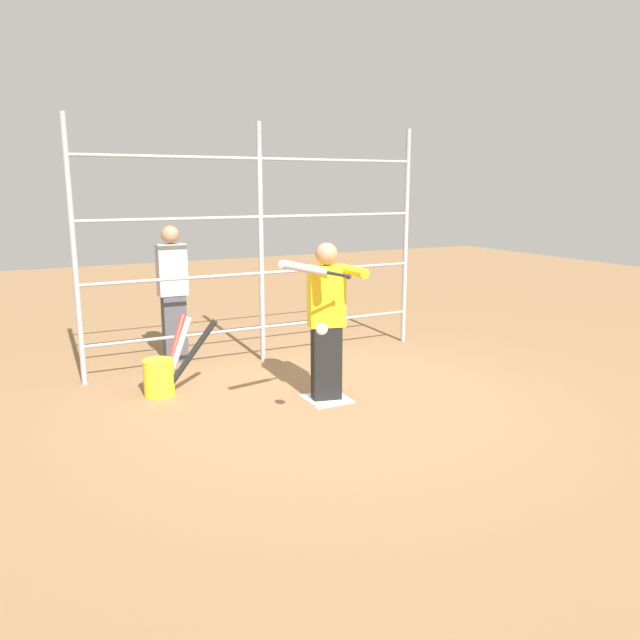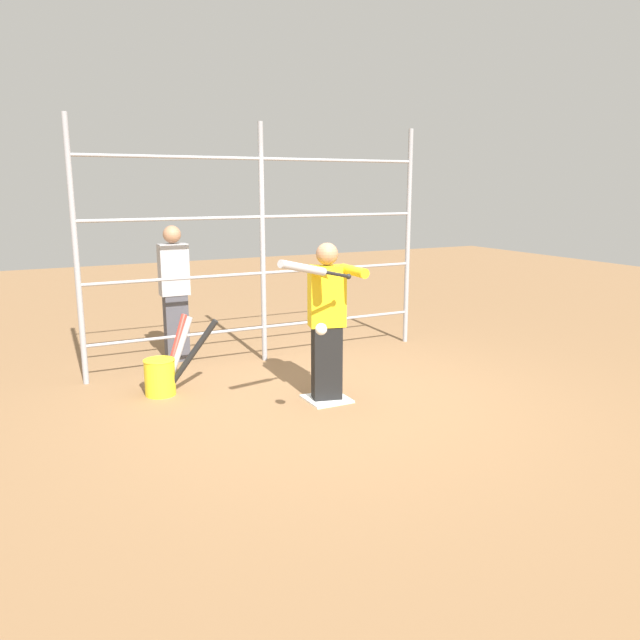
{
  "view_description": "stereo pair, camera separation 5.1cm",
  "coord_description": "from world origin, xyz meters",
  "px_view_note": "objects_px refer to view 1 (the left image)",
  "views": [
    {
      "loc": [
        2.71,
        5.08,
        2.03
      ],
      "look_at": [
        0.24,
        0.32,
        0.88
      ],
      "focal_mm": 35.0,
      "sensor_mm": 36.0,
      "label": 1
    },
    {
      "loc": [
        2.67,
        5.1,
        2.03
      ],
      "look_at": [
        0.24,
        0.32,
        0.88
      ],
      "focal_mm": 35.0,
      "sensor_mm": 36.0,
      "label": 2
    }
  ],
  "objects_px": {
    "batter": "(327,317)",
    "softball_in_flight": "(322,329)",
    "baseball_bat_swinging": "(309,269)",
    "bat_bucket": "(163,372)",
    "bystander_behind_fence": "(173,292)"
  },
  "relations": [
    {
      "from": "softball_in_flight",
      "to": "bat_bucket",
      "type": "height_order",
      "value": "softball_in_flight"
    },
    {
      "from": "batter",
      "to": "bystander_behind_fence",
      "type": "xyz_separation_m",
      "value": [
        0.93,
        -2.06,
        0.01
      ]
    },
    {
      "from": "batter",
      "to": "baseball_bat_swinging",
      "type": "xyz_separation_m",
      "value": [
        0.49,
        0.61,
        0.56
      ]
    },
    {
      "from": "batter",
      "to": "bystander_behind_fence",
      "type": "relative_size",
      "value": 0.95
    },
    {
      "from": "baseball_bat_swinging",
      "to": "batter",
      "type": "bearing_deg",
      "value": -128.79
    },
    {
      "from": "batter",
      "to": "bystander_behind_fence",
      "type": "height_order",
      "value": "bystander_behind_fence"
    },
    {
      "from": "bat_bucket",
      "to": "batter",
      "type": "bearing_deg",
      "value": 146.3
    },
    {
      "from": "batter",
      "to": "baseball_bat_swinging",
      "type": "relative_size",
      "value": 1.82
    },
    {
      "from": "bat_bucket",
      "to": "baseball_bat_swinging",
      "type": "bearing_deg",
      "value": 119.85
    },
    {
      "from": "baseball_bat_swinging",
      "to": "bat_bucket",
      "type": "distance_m",
      "value": 2.09
    },
    {
      "from": "batter",
      "to": "bat_bucket",
      "type": "height_order",
      "value": "batter"
    },
    {
      "from": "baseball_bat_swinging",
      "to": "bat_bucket",
      "type": "xyz_separation_m",
      "value": [
        0.87,
        -1.51,
        -1.15
      ]
    },
    {
      "from": "batter",
      "to": "softball_in_flight",
      "type": "relative_size",
      "value": 15.86
    },
    {
      "from": "baseball_bat_swinging",
      "to": "softball_in_flight",
      "type": "height_order",
      "value": "baseball_bat_swinging"
    },
    {
      "from": "baseball_bat_swinging",
      "to": "softball_in_flight",
      "type": "xyz_separation_m",
      "value": [
        -0.01,
        0.19,
        -0.46
      ]
    }
  ]
}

